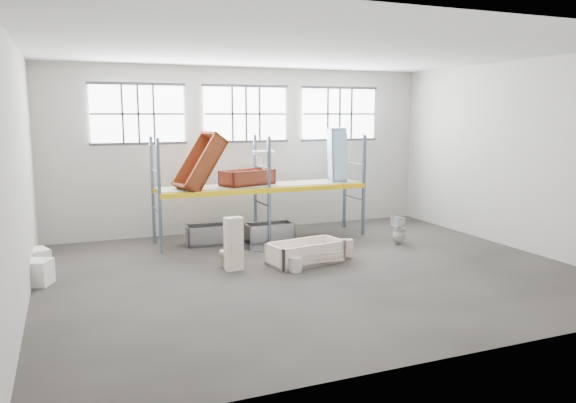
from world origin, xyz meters
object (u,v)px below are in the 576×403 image
blue_tub_upright (337,154)px  bucket (296,265)px  toilet_beige (229,254)px  toilet_white (399,230)px  steel_tub_right (269,232)px  carton_near (35,272)px  steel_tub_left (213,234)px  bathtub_beige (305,252)px  rust_tub_flat (247,177)px  cistern_tall (234,244)px

blue_tub_upright → bucket: (-2.81, -3.48, -2.22)m
toilet_beige → bucket: bearing=124.1°
bucket → toilet_white: bearing=21.1°
steel_tub_right → blue_tub_upright: (2.28, 0.27, 2.14)m
steel_tub_right → carton_near: 6.37m
toilet_white → blue_tub_upright: (-0.95, 2.03, 1.99)m
blue_tub_upright → steel_tub_left: bearing=-179.3°
toilet_white → blue_tub_upright: blue_tub_upright is taller
bucket → bathtub_beige: bearing=49.4°
toilet_beige → carton_near: size_ratio=1.07×
toilet_beige → carton_near: toilet_beige is taller
bathtub_beige → bucket: (-0.51, -0.59, -0.10)m
rust_tub_flat → carton_near: size_ratio=2.45×
carton_near → bucket: bearing=-12.2°
steel_tub_right → steel_tub_left: bearing=172.2°
toilet_white → steel_tub_right: bearing=-127.0°
bucket → cistern_tall: bearing=151.9°
toilet_beige → bucket: 1.62m
toilet_beige → blue_tub_upright: bearing=-169.7°
cistern_tall → steel_tub_left: bearing=83.5°
toilet_beige → toilet_white: size_ratio=0.83×
steel_tub_right → blue_tub_upright: size_ratio=0.86×
rust_tub_flat → bathtub_beige: bearing=-80.0°
bathtub_beige → rust_tub_flat: (-0.52, 2.93, 1.55)m
steel_tub_left → carton_near: size_ratio=2.35×
steel_tub_left → cistern_tall: bearing=-93.9°
rust_tub_flat → carton_near: (-5.50, -2.33, -1.55)m
blue_tub_upright → carton_near: (-8.32, -2.28, -2.13)m
cistern_tall → steel_tub_left: cistern_tall is taller
blue_tub_upright → toilet_beige: bearing=-148.1°
toilet_white → bucket: size_ratio=2.36×
blue_tub_upright → toilet_white: bearing=-64.9°
cistern_tall → steel_tub_left: 2.78m
steel_tub_left → steel_tub_right: steel_tub_left is taller
bathtub_beige → cistern_tall: 1.82m
steel_tub_right → bucket: size_ratio=4.00×
toilet_white → blue_tub_upright: size_ratio=0.51×
cistern_tall → carton_near: 4.28m
steel_tub_right → rust_tub_flat: rust_tub_flat is taller
toilet_beige → bathtub_beige: bearing=148.7°
toilet_beige → toilet_white: bearing=164.5°
steel_tub_left → bucket: steel_tub_left is taller
toilet_beige → steel_tub_right: toilet_beige is taller
blue_tub_upright → bucket: size_ratio=4.65×
carton_near → steel_tub_right: bearing=18.4°
steel_tub_right → toilet_beige: bearing=-128.9°
cistern_tall → rust_tub_flat: (1.26, 2.84, 1.20)m
bathtub_beige → toilet_beige: size_ratio=2.73×
bathtub_beige → bucket: size_ratio=5.31×
steel_tub_left → carton_near: 4.96m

